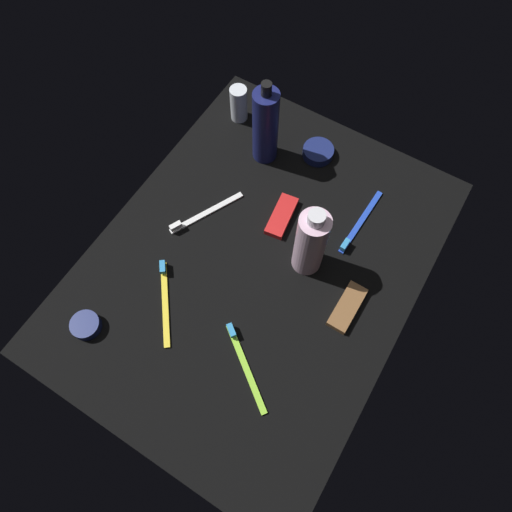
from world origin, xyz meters
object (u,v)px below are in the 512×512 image
at_px(toothbrush_yellow, 165,298).
at_px(cream_tin_left, 318,152).
at_px(bodywash_bottle, 311,243).
at_px(snack_bar_brown, 347,307).
at_px(cream_tin_right, 86,325).
at_px(toothbrush_blue, 359,224).
at_px(toothbrush_white, 202,214).
at_px(snack_bar_red, 282,216).
at_px(lotion_bottle, 265,126).
at_px(toothbrush_lime, 244,362).
at_px(deodorant_stick, 239,104).

height_order(toothbrush_yellow, cream_tin_left, same).
xyz_separation_m(bodywash_bottle, snack_bar_brown, (-0.05, -0.12, -0.08)).
bearing_deg(cream_tin_right, toothbrush_blue, -36.30).
relative_size(toothbrush_white, toothbrush_blue, 0.92).
relative_size(snack_bar_red, snack_bar_brown, 1.00).
xyz_separation_m(snack_bar_brown, cream_tin_right, (-0.30, 0.42, 0.00)).
bearing_deg(cream_tin_right, lotion_bottle, -8.62).
bearing_deg(bodywash_bottle, toothbrush_white, 94.86).
height_order(toothbrush_yellow, snack_bar_red, toothbrush_yellow).
xyz_separation_m(toothbrush_lime, cream_tin_left, (0.50, 0.11, 0.00)).
bearing_deg(bodywash_bottle, cream_tin_right, 139.26).
height_order(toothbrush_white, cream_tin_right, same).
distance_m(deodorant_stick, snack_bar_red, 0.30).
bearing_deg(toothbrush_yellow, toothbrush_white, 12.68).
xyz_separation_m(toothbrush_blue, toothbrush_lime, (-0.38, 0.05, 0.00)).
xyz_separation_m(toothbrush_yellow, cream_tin_left, (0.48, -0.09, 0.00)).
relative_size(bodywash_bottle, cream_tin_left, 2.75).
bearing_deg(snack_bar_red, toothbrush_yellow, 151.47).
height_order(snack_bar_brown, cream_tin_right, cream_tin_right).
xyz_separation_m(toothbrush_white, cream_tin_left, (0.28, -0.14, 0.00)).
bearing_deg(toothbrush_yellow, lotion_bottle, 1.93).
relative_size(lotion_bottle, bodywash_bottle, 1.11).
bearing_deg(deodorant_stick, toothbrush_blue, -107.54).
bearing_deg(toothbrush_white, toothbrush_lime, -132.11).
bearing_deg(lotion_bottle, bodywash_bottle, -131.64).
distance_m(lotion_bottle, deodorant_stick, 0.14).
relative_size(bodywash_bottle, toothbrush_blue, 1.09).
height_order(bodywash_bottle, toothbrush_blue, bodywash_bottle).
xyz_separation_m(lotion_bottle, cream_tin_right, (-0.54, 0.08, -0.09)).
height_order(toothbrush_lime, snack_bar_brown, toothbrush_lime).
height_order(lotion_bottle, cream_tin_left, lotion_bottle).
bearing_deg(bodywash_bottle, snack_bar_red, 56.15).
distance_m(toothbrush_white, snack_bar_red, 0.17).
relative_size(bodywash_bottle, toothbrush_white, 1.18).
distance_m(lotion_bottle, toothbrush_lime, 0.50).
bearing_deg(snack_bar_brown, toothbrush_blue, 19.76).
height_order(toothbrush_white, snack_bar_red, toothbrush_white).
xyz_separation_m(toothbrush_yellow, snack_bar_brown, (0.17, -0.32, 0.00)).
height_order(toothbrush_blue, cream_tin_left, same).
relative_size(bodywash_bottle, toothbrush_lime, 1.29).
relative_size(lotion_bottle, snack_bar_red, 2.09).
height_order(toothbrush_yellow, cream_tin_right, same).
xyz_separation_m(toothbrush_yellow, toothbrush_lime, (-0.03, -0.20, 0.00)).
bearing_deg(toothbrush_yellow, deodorant_stick, 14.62).
xyz_separation_m(toothbrush_yellow, cream_tin_right, (-0.13, 0.10, 0.00)).
distance_m(lotion_bottle, toothbrush_white, 0.23).
relative_size(lotion_bottle, snack_bar_brown, 2.09).
bearing_deg(toothbrush_lime, toothbrush_yellow, 82.73).
xyz_separation_m(toothbrush_blue, snack_bar_red, (-0.07, 0.15, 0.00)).
xyz_separation_m(toothbrush_white, toothbrush_blue, (0.16, -0.30, 0.00)).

